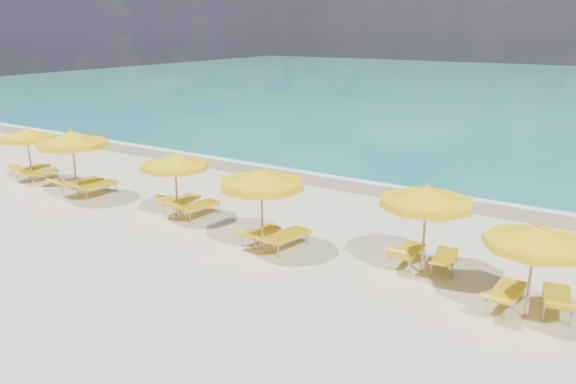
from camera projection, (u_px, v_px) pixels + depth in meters
The scene contains 23 objects.
ground_plane at pixel (261, 243), 16.70m from camera, with size 120.00×120.00×0.00m, color beige.
ocean at pixel (543, 91), 55.38m from camera, with size 120.00×80.00×0.30m, color #157870.
wet_sand_band at pixel (367, 186), 22.66m from camera, with size 120.00×2.60×0.01m, color tan.
foam_line at pixel (375, 181), 23.31m from camera, with size 120.00×1.20×0.03m, color white.
whitecap_near at pixel (344, 134), 33.52m from camera, with size 14.00×0.36×0.05m, color white.
umbrella_1 at pixel (27, 135), 22.92m from camera, with size 2.37×2.37×2.25m.
umbrella_2 at pixel (72, 139), 20.38m from camera, with size 2.80×2.80×2.62m.
umbrella_3 at pixel (175, 162), 18.29m from camera, with size 2.63×2.63×2.27m.
umbrella_4 at pixel (262, 179), 15.58m from camera, with size 3.02×3.02×2.48m.
umbrella_5 at pixel (427, 197), 14.10m from camera, with size 2.74×2.74×2.43m.
umbrella_6 at pixel (535, 238), 11.92m from camera, with size 2.47×2.47×2.20m.
lounger_1_left at pixel (32, 172), 23.81m from camera, with size 1.00×1.96×0.87m.
lounger_1_right at pixel (42, 176), 23.32m from camera, with size 0.81×1.75×0.61m.
lounger_2_left at pixel (81, 187), 21.58m from camera, with size 0.72×2.07×0.83m.
lounger_2_right at pixel (96, 190), 21.16m from camera, with size 0.81×2.04×0.87m.
lounger_3_left at pixel (181, 205), 19.40m from camera, with size 0.85×1.93×0.91m.
lounger_3_right at pixel (197, 211), 18.83m from camera, with size 0.87×1.98×0.85m.
lounger_4_left at pixel (260, 236), 16.64m from camera, with size 0.74×1.67×0.72m.
lounger_4_right at pixel (285, 241), 16.15m from camera, with size 0.98×2.11×0.77m.
lounger_5_left at pixel (407, 256), 15.14m from camera, with size 0.69×1.81×0.81m.
lounger_5_right at pixel (444, 262), 14.79m from camera, with size 0.86×1.83×0.63m.
lounger_6_left at pixel (505, 299), 12.80m from camera, with size 0.67×1.86×0.74m.
lounger_6_right at pixel (556, 304), 12.57m from camera, with size 0.87×1.85×0.75m.
Camera 1 is at (9.12, -12.66, 6.20)m, focal length 35.00 mm.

